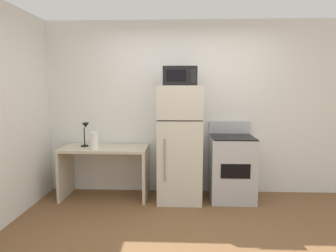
% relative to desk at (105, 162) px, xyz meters
% --- Properties ---
extents(ground_plane, '(12.00, 12.00, 0.00)m').
position_rel_desk_xyz_m(ground_plane, '(1.23, -1.34, -0.53)').
color(ground_plane, brown).
extents(wall_back_white, '(5.00, 0.10, 2.60)m').
position_rel_desk_xyz_m(wall_back_white, '(1.23, 0.36, 0.77)').
color(wall_back_white, white).
rests_on(wall_back_white, ground).
extents(desk, '(1.24, 0.59, 0.75)m').
position_rel_desk_xyz_m(desk, '(0.00, 0.00, 0.00)').
color(desk, beige).
rests_on(desk, ground).
extents(desk_lamp, '(0.14, 0.12, 0.35)m').
position_rel_desk_xyz_m(desk_lamp, '(-0.28, 0.02, 0.46)').
color(desk_lamp, black).
rests_on(desk_lamp, desk).
extents(paper_towel_roll, '(0.11, 0.11, 0.24)m').
position_rel_desk_xyz_m(paper_towel_roll, '(-0.10, -0.14, 0.34)').
color(paper_towel_roll, white).
rests_on(paper_towel_roll, desk).
extents(refrigerator, '(0.61, 0.67, 1.63)m').
position_rel_desk_xyz_m(refrigerator, '(1.09, -0.03, 0.29)').
color(refrigerator, beige).
rests_on(refrigerator, ground).
extents(microwave, '(0.46, 0.35, 0.26)m').
position_rel_desk_xyz_m(microwave, '(1.09, -0.05, 1.23)').
color(microwave, black).
rests_on(microwave, refrigerator).
extents(oven_range, '(0.62, 0.61, 1.10)m').
position_rel_desk_xyz_m(oven_range, '(1.84, -0.00, -0.06)').
color(oven_range, '#B7B7BC').
rests_on(oven_range, ground).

